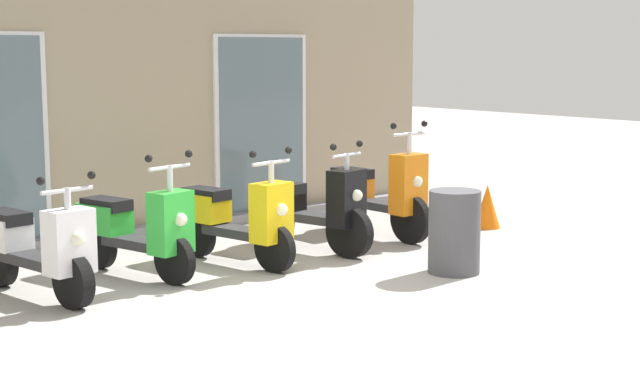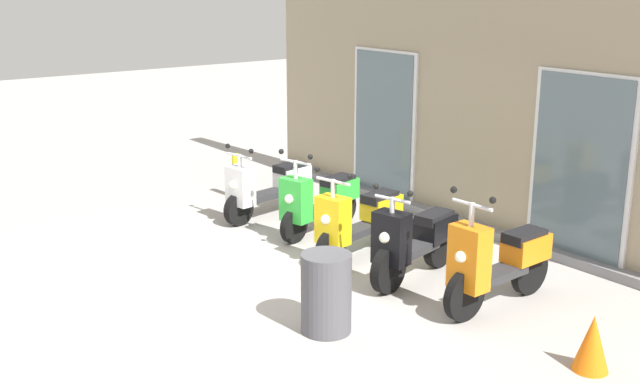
% 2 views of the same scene
% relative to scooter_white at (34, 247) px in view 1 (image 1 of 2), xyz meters
% --- Properties ---
extents(ground_plane, '(40.00, 40.00, 0.00)m').
position_rel_scooter_white_xyz_m(ground_plane, '(2.03, -1.33, -0.44)').
color(ground_plane, '#A8A39E').
extents(storefront_facade, '(8.71, 0.50, 3.60)m').
position_rel_scooter_white_xyz_m(storefront_facade, '(2.03, 2.09, 1.29)').
color(storefront_facade, gray).
rests_on(storefront_facade, ground_plane).
extents(scooter_white, '(0.63, 1.60, 1.12)m').
position_rel_scooter_white_xyz_m(scooter_white, '(0.00, 0.00, 0.00)').
color(scooter_white, black).
rests_on(scooter_white, ground_plane).
extents(scooter_green, '(0.69, 1.49, 1.21)m').
position_rel_scooter_white_xyz_m(scooter_green, '(1.04, 0.13, 0.02)').
color(scooter_green, black).
rests_on(scooter_green, ground_plane).
extents(scooter_yellow, '(0.66, 1.54, 1.19)m').
position_rel_scooter_white_xyz_m(scooter_yellow, '(2.05, -0.03, 0.03)').
color(scooter_yellow, black).
rests_on(scooter_yellow, ground_plane).
extents(scooter_black, '(0.66, 1.56, 1.19)m').
position_rel_scooter_white_xyz_m(scooter_black, '(3.02, -0.01, 0.02)').
color(scooter_black, black).
rests_on(scooter_black, ground_plane).
extents(scooter_orange, '(0.55, 1.62, 1.34)m').
position_rel_scooter_white_xyz_m(scooter_orange, '(4.10, 0.13, 0.06)').
color(scooter_orange, black).
rests_on(scooter_orange, ground_plane).
extents(trash_bin, '(0.49, 0.49, 0.79)m').
position_rel_scooter_white_xyz_m(trash_bin, '(3.48, -1.63, -0.05)').
color(trash_bin, '#4C4C51').
rests_on(trash_bin, ground_plane).
extents(traffic_cone, '(0.32, 0.32, 0.52)m').
position_rel_scooter_white_xyz_m(traffic_cone, '(5.51, -0.25, -0.18)').
color(traffic_cone, orange).
rests_on(traffic_cone, ground_plane).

